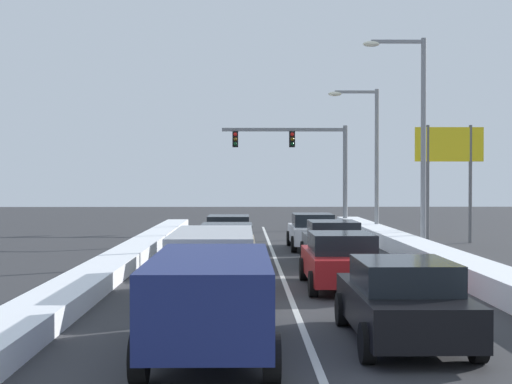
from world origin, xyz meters
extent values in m
plane|color=#333335|center=(0.00, 15.56, 0.00)|extent=(120.00, 120.00, 0.00)
cube|color=silver|center=(0.00, 19.45, 0.00)|extent=(0.14, 42.78, 0.01)
cube|color=white|center=(5.30, 19.45, 0.32)|extent=(1.29, 42.78, 0.64)
cube|color=white|center=(-5.30, 19.45, 0.24)|extent=(1.27, 42.78, 0.48)
cube|color=black|center=(1.71, 7.66, 0.63)|extent=(1.82, 4.50, 0.70)
cube|color=black|center=(1.71, 7.51, 1.23)|extent=(1.64, 2.20, 0.55)
cube|color=red|center=(1.01, 5.46, 0.75)|extent=(0.24, 0.08, 0.14)
cube|color=red|center=(2.40, 5.46, 0.75)|extent=(0.24, 0.08, 0.14)
cylinder|color=black|center=(0.82, 9.21, 0.33)|extent=(0.22, 0.66, 0.66)
cylinder|color=black|center=(2.60, 9.21, 0.33)|extent=(0.22, 0.66, 0.66)
cylinder|color=black|center=(0.82, 6.11, 0.33)|extent=(0.22, 0.66, 0.66)
cylinder|color=black|center=(2.60, 6.11, 0.33)|extent=(0.22, 0.66, 0.66)
cube|color=maroon|center=(1.47, 14.45, 0.63)|extent=(1.82, 4.50, 0.70)
cube|color=black|center=(1.47, 14.30, 1.23)|extent=(1.64, 2.20, 0.55)
cube|color=red|center=(0.78, 12.25, 0.75)|extent=(0.24, 0.08, 0.14)
cube|color=red|center=(2.16, 12.25, 0.75)|extent=(0.24, 0.08, 0.14)
cylinder|color=black|center=(0.58, 16.00, 0.33)|extent=(0.22, 0.66, 0.66)
cylinder|color=black|center=(2.36, 16.00, 0.33)|extent=(0.22, 0.66, 0.66)
cylinder|color=black|center=(0.58, 12.90, 0.33)|extent=(0.22, 0.66, 0.66)
cylinder|color=black|center=(2.36, 12.90, 0.33)|extent=(0.22, 0.66, 0.66)
cube|color=slate|center=(1.94, 20.34, 0.63)|extent=(1.82, 4.50, 0.70)
cube|color=black|center=(1.94, 20.19, 1.23)|extent=(1.64, 2.20, 0.55)
cube|color=red|center=(1.25, 18.14, 0.75)|extent=(0.24, 0.08, 0.14)
cube|color=red|center=(2.63, 18.14, 0.75)|extent=(0.24, 0.08, 0.14)
cylinder|color=black|center=(1.05, 21.89, 0.33)|extent=(0.22, 0.66, 0.66)
cylinder|color=black|center=(2.83, 21.89, 0.33)|extent=(0.22, 0.66, 0.66)
cylinder|color=black|center=(1.05, 18.79, 0.33)|extent=(0.22, 0.66, 0.66)
cylinder|color=black|center=(2.83, 18.79, 0.33)|extent=(0.22, 0.66, 0.66)
cube|color=silver|center=(1.74, 25.97, 0.63)|extent=(1.82, 4.50, 0.70)
cube|color=black|center=(1.74, 25.82, 1.23)|extent=(1.64, 2.20, 0.55)
cube|color=red|center=(1.05, 23.77, 0.75)|extent=(0.24, 0.08, 0.14)
cube|color=red|center=(2.44, 23.77, 0.75)|extent=(0.24, 0.08, 0.14)
cylinder|color=black|center=(0.85, 27.52, 0.33)|extent=(0.22, 0.66, 0.66)
cylinder|color=black|center=(2.63, 27.52, 0.33)|extent=(0.22, 0.66, 0.66)
cylinder|color=black|center=(0.85, 24.42, 0.33)|extent=(0.22, 0.66, 0.66)
cylinder|color=black|center=(2.63, 24.42, 0.33)|extent=(0.22, 0.66, 0.66)
cube|color=navy|center=(-1.71, 6.67, 1.04)|extent=(1.95, 4.90, 1.25)
cube|color=black|center=(-1.71, 4.26, 1.32)|extent=(1.56, 0.06, 0.55)
cube|color=red|center=(-2.49, 4.27, 0.94)|extent=(0.20, 0.08, 0.28)
cube|color=red|center=(-0.93, 4.27, 0.94)|extent=(0.20, 0.08, 0.28)
cylinder|color=black|center=(-2.66, 8.37, 0.37)|extent=(0.25, 0.74, 0.74)
cylinder|color=black|center=(-0.75, 8.37, 0.37)|extent=(0.25, 0.74, 0.74)
cylinder|color=black|center=(-2.66, 4.97, 0.37)|extent=(0.25, 0.74, 0.74)
cylinder|color=black|center=(-0.75, 4.97, 0.37)|extent=(0.25, 0.74, 0.74)
cube|color=#B7BABF|center=(-1.93, 12.66, 1.04)|extent=(1.95, 4.90, 1.25)
cube|color=black|center=(-1.93, 10.25, 1.32)|extent=(1.56, 0.06, 0.55)
cube|color=red|center=(-2.71, 10.26, 0.94)|extent=(0.20, 0.08, 0.28)
cube|color=red|center=(-1.15, 10.26, 0.94)|extent=(0.20, 0.08, 0.28)
cylinder|color=black|center=(-2.89, 14.36, 0.37)|extent=(0.25, 0.74, 0.74)
cylinder|color=black|center=(-0.98, 14.36, 0.37)|extent=(0.25, 0.74, 0.74)
cylinder|color=black|center=(-2.89, 10.96, 0.37)|extent=(0.25, 0.74, 0.74)
cylinder|color=black|center=(-0.98, 10.96, 0.37)|extent=(0.25, 0.74, 0.74)
cube|color=#937F60|center=(-1.73, 18.66, 0.63)|extent=(1.82, 4.50, 0.70)
cube|color=black|center=(-1.73, 18.51, 1.23)|extent=(1.64, 2.20, 0.55)
cube|color=red|center=(-2.42, 16.46, 0.75)|extent=(0.24, 0.08, 0.14)
cube|color=red|center=(-1.04, 16.46, 0.75)|extent=(0.24, 0.08, 0.14)
cylinder|color=black|center=(-2.62, 20.21, 0.33)|extent=(0.22, 0.66, 0.66)
cylinder|color=black|center=(-0.84, 20.21, 0.33)|extent=(0.22, 0.66, 0.66)
cylinder|color=black|center=(-2.62, 17.11, 0.33)|extent=(0.22, 0.66, 0.66)
cylinder|color=black|center=(-0.84, 17.11, 0.33)|extent=(0.22, 0.66, 0.66)
cube|color=#38383D|center=(-1.79, 24.32, 0.63)|extent=(1.82, 4.50, 0.70)
cube|color=black|center=(-1.79, 24.17, 1.23)|extent=(1.64, 2.20, 0.55)
cube|color=red|center=(-2.49, 22.12, 0.75)|extent=(0.24, 0.08, 0.14)
cube|color=red|center=(-1.10, 22.12, 0.75)|extent=(0.24, 0.08, 0.14)
cylinder|color=black|center=(-2.68, 25.87, 0.33)|extent=(0.22, 0.66, 0.66)
cylinder|color=black|center=(-0.90, 25.87, 0.33)|extent=(0.22, 0.66, 0.66)
cylinder|color=black|center=(-2.68, 22.77, 0.33)|extent=(0.22, 0.66, 0.66)
cylinder|color=black|center=(-0.90, 22.77, 0.33)|extent=(0.22, 0.66, 0.66)
cylinder|color=slate|center=(4.90, 38.89, 3.10)|extent=(0.28, 0.28, 6.20)
cube|color=slate|center=(1.20, 38.89, 5.95)|extent=(7.40, 0.20, 0.20)
cube|color=black|center=(1.70, 38.89, 5.38)|extent=(0.34, 0.34, 0.95)
sphere|color=red|center=(1.70, 38.70, 5.66)|extent=(0.22, 0.22, 0.22)
sphere|color=#593F0C|center=(1.70, 38.70, 5.38)|extent=(0.22, 0.22, 0.22)
sphere|color=#0C3819|center=(1.70, 38.70, 5.09)|extent=(0.22, 0.22, 0.22)
cube|color=black|center=(-1.70, 38.89, 5.38)|extent=(0.34, 0.34, 0.95)
sphere|color=red|center=(-1.70, 38.70, 5.66)|extent=(0.22, 0.22, 0.22)
sphere|color=#593F0C|center=(-1.70, 38.70, 5.38)|extent=(0.22, 0.22, 0.22)
sphere|color=#0C3819|center=(-1.70, 38.70, 5.09)|extent=(0.22, 0.22, 0.22)
cylinder|color=gray|center=(6.32, 25.28, 4.43)|extent=(0.22, 0.22, 8.85)
cube|color=gray|center=(5.22, 25.28, 8.70)|extent=(2.20, 0.14, 0.14)
ellipsoid|color=#EAE5C6|center=(4.12, 25.28, 8.60)|extent=(0.70, 0.36, 0.24)
cylinder|color=gray|center=(5.76, 33.06, 3.84)|extent=(0.22, 0.22, 7.67)
cube|color=gray|center=(4.66, 33.06, 7.52)|extent=(2.20, 0.14, 0.14)
ellipsoid|color=#EAE5C6|center=(3.56, 33.06, 7.42)|extent=(0.70, 0.36, 0.24)
cylinder|color=#59595B|center=(7.39, 28.86, 2.75)|extent=(0.16, 0.16, 5.50)
cylinder|color=#59595B|center=(9.39, 28.86, 2.75)|extent=(0.16, 0.16, 5.50)
cube|color=yellow|center=(8.39, 28.86, 4.60)|extent=(3.20, 0.12, 1.60)
camera|label=1|loc=(-1.15, -5.75, 2.94)|focal=52.37mm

